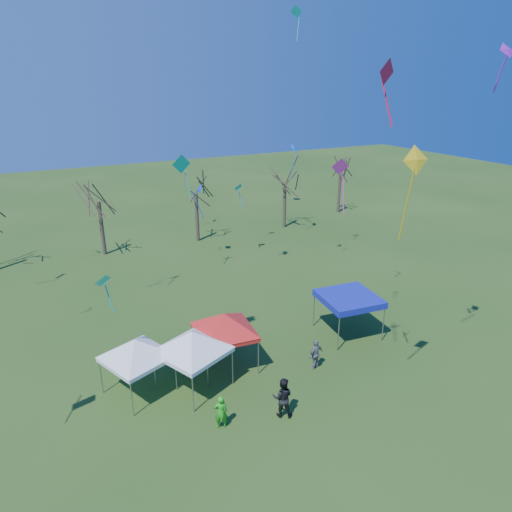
{
  "coord_description": "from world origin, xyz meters",
  "views": [
    {
      "loc": [
        -7.78,
        -14.22,
        13.9
      ],
      "look_at": [
        1.18,
        3.0,
        6.46
      ],
      "focal_mm": 32.0,
      "sensor_mm": 36.0,
      "label": 1
    }
  ],
  "objects_px": {
    "tree_3": "(195,176)",
    "person_dark": "(283,397)",
    "tree_5": "(341,161)",
    "tent_blue": "(349,299)",
    "tent_red": "(224,317)",
    "tent_white_west": "(135,343)",
    "person_green": "(221,412)",
    "tree_4": "(285,168)",
    "tree_2": "(96,182)",
    "tent_white_mid": "(192,336)",
    "person_grey": "(316,354)"
  },
  "relations": [
    {
      "from": "tree_3",
      "to": "person_dark",
      "type": "xyz_separation_m",
      "value": [
        -5.19,
        -24.22,
        -5.13
      ]
    },
    {
      "from": "tree_5",
      "to": "tent_blue",
      "type": "xyz_separation_m",
      "value": [
        -15.91,
        -21.89,
        -3.48
      ]
    },
    {
      "from": "tent_red",
      "to": "tree_3",
      "type": "bearing_deg",
      "value": 73.27
    },
    {
      "from": "tent_white_west",
      "to": "person_green",
      "type": "relative_size",
      "value": 2.21
    },
    {
      "from": "tree_4",
      "to": "tree_5",
      "type": "bearing_deg",
      "value": 13.85
    },
    {
      "from": "tent_blue",
      "to": "person_green",
      "type": "relative_size",
      "value": 2.2
    },
    {
      "from": "tree_2",
      "to": "tree_3",
      "type": "bearing_deg",
      "value": -2.27
    },
    {
      "from": "tent_white_mid",
      "to": "person_green",
      "type": "relative_size",
      "value": 2.36
    },
    {
      "from": "person_grey",
      "to": "tent_white_mid",
      "type": "bearing_deg",
      "value": -26.04
    },
    {
      "from": "tent_white_mid",
      "to": "tent_blue",
      "type": "bearing_deg",
      "value": 3.64
    },
    {
      "from": "tree_3",
      "to": "person_green",
      "type": "xyz_separation_m",
      "value": [
        -7.89,
        -23.65,
        -5.29
      ]
    },
    {
      "from": "tent_red",
      "to": "person_grey",
      "type": "distance_m",
      "value": 5.09
    },
    {
      "from": "person_green",
      "to": "person_dark",
      "type": "bearing_deg",
      "value": -176.93
    },
    {
      "from": "person_dark",
      "to": "tent_red",
      "type": "bearing_deg",
      "value": -49.51
    },
    {
      "from": "tent_blue",
      "to": "person_grey",
      "type": "relative_size",
      "value": 2.1
    },
    {
      "from": "tree_2",
      "to": "tree_4",
      "type": "xyz_separation_m",
      "value": [
        17.72,
        -0.38,
        -0.23
      ]
    },
    {
      "from": "tree_5",
      "to": "person_grey",
      "type": "xyz_separation_m",
      "value": [
        -19.54,
        -23.94,
        -4.91
      ]
    },
    {
      "from": "tree_2",
      "to": "person_dark",
      "type": "xyz_separation_m",
      "value": [
        3.21,
        -24.55,
        -5.34
      ]
    },
    {
      "from": "tree_2",
      "to": "tent_white_west",
      "type": "xyz_separation_m",
      "value": [
        -1.98,
        -19.97,
        -3.63
      ]
    },
    {
      "from": "tree_4",
      "to": "person_dark",
      "type": "height_order",
      "value": "tree_4"
    },
    {
      "from": "person_dark",
      "to": "person_grey",
      "type": "bearing_deg",
      "value": -113.44
    },
    {
      "from": "tree_2",
      "to": "tree_3",
      "type": "xyz_separation_m",
      "value": [
        8.4,
        -0.33,
        -0.21
      ]
    },
    {
      "from": "tent_red",
      "to": "person_dark",
      "type": "relative_size",
      "value": 2.1
    },
    {
      "from": "tent_blue",
      "to": "person_green",
      "type": "distance_m",
      "value": 10.49
    },
    {
      "from": "tent_red",
      "to": "person_green",
      "type": "bearing_deg",
      "value": -116.21
    },
    {
      "from": "tree_2",
      "to": "tree_4",
      "type": "height_order",
      "value": "tree_2"
    },
    {
      "from": "tree_3",
      "to": "tent_red",
      "type": "relative_size",
      "value": 1.99
    },
    {
      "from": "tree_3",
      "to": "tent_blue",
      "type": "relative_size",
      "value": 2.29
    },
    {
      "from": "tree_3",
      "to": "tent_white_mid",
      "type": "height_order",
      "value": "tree_3"
    },
    {
      "from": "tent_red",
      "to": "person_grey",
      "type": "bearing_deg",
      "value": -30.28
    },
    {
      "from": "tent_white_mid",
      "to": "tent_white_west",
      "type": "bearing_deg",
      "value": 160.94
    },
    {
      "from": "tent_white_mid",
      "to": "tent_red",
      "type": "relative_size",
      "value": 0.93
    },
    {
      "from": "tree_2",
      "to": "tree_4",
      "type": "distance_m",
      "value": 17.73
    },
    {
      "from": "tree_2",
      "to": "tree_5",
      "type": "bearing_deg",
      "value": 3.7
    },
    {
      "from": "tree_2",
      "to": "person_green",
      "type": "distance_m",
      "value": 24.61
    },
    {
      "from": "person_dark",
      "to": "person_green",
      "type": "xyz_separation_m",
      "value": [
        -2.7,
        0.57,
        -0.16
      ]
    },
    {
      "from": "tree_5",
      "to": "person_grey",
      "type": "height_order",
      "value": "tree_5"
    },
    {
      "from": "tent_white_west",
      "to": "tent_white_mid",
      "type": "distance_m",
      "value": 2.6
    },
    {
      "from": "tent_white_mid",
      "to": "person_green",
      "type": "height_order",
      "value": "tent_white_mid"
    },
    {
      "from": "tree_3",
      "to": "tent_white_mid",
      "type": "xyz_separation_m",
      "value": [
        -7.93,
        -20.48,
        -3.25
      ]
    },
    {
      "from": "tree_3",
      "to": "person_dark",
      "type": "distance_m",
      "value": 25.3
    },
    {
      "from": "tree_4",
      "to": "tree_2",
      "type": "bearing_deg",
      "value": 178.78
    },
    {
      "from": "tree_4",
      "to": "person_green",
      "type": "relative_size",
      "value": 5.02
    },
    {
      "from": "tree_4",
      "to": "person_green",
      "type": "height_order",
      "value": "tree_4"
    },
    {
      "from": "tent_blue",
      "to": "person_dark",
      "type": "xyz_separation_m",
      "value": [
        -6.97,
        -4.36,
        -1.3
      ]
    },
    {
      "from": "tree_2",
      "to": "person_grey",
      "type": "bearing_deg",
      "value": -73.61
    },
    {
      "from": "tent_white_mid",
      "to": "person_dark",
      "type": "bearing_deg",
      "value": -53.75
    },
    {
      "from": "tree_4",
      "to": "tent_blue",
      "type": "height_order",
      "value": "tree_4"
    },
    {
      "from": "tent_white_west",
      "to": "person_dark",
      "type": "distance_m",
      "value": 7.14
    },
    {
      "from": "tree_3",
      "to": "tent_white_mid",
      "type": "bearing_deg",
      "value": -111.16
    }
  ]
}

